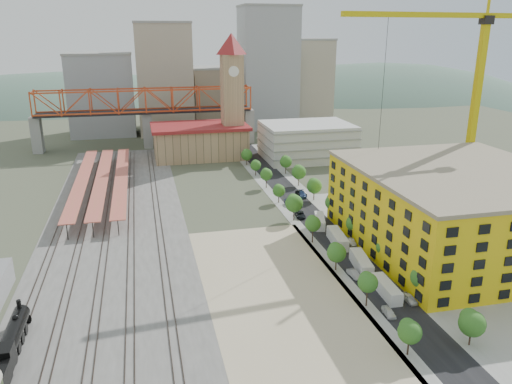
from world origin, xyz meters
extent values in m
plane|color=#474C38|center=(0.00, 0.00, 0.00)|extent=(400.00, 400.00, 0.00)
cube|color=#605E59|center=(-36.00, 17.50, 0.03)|extent=(36.00, 165.00, 0.06)
cube|color=tan|center=(-4.00, -31.50, 0.03)|extent=(28.00, 67.00, 0.06)
cube|color=black|center=(16.00, 15.00, 0.03)|extent=(12.00, 170.00, 0.06)
cube|color=gray|center=(10.50, 15.00, 0.02)|extent=(3.00, 170.00, 0.04)
cube|color=gray|center=(21.50, 15.00, 0.02)|extent=(3.00, 170.00, 0.04)
cube|color=gray|center=(45.00, -20.00, 0.03)|extent=(50.00, 90.00, 0.06)
cube|color=#382B23|center=(-50.72, 17.50, 0.15)|extent=(0.12, 160.00, 0.18)
cube|color=#382B23|center=(-49.28, 17.50, 0.15)|extent=(0.12, 160.00, 0.18)
cube|color=#382B23|center=(-44.72, 17.50, 0.15)|extent=(0.12, 160.00, 0.18)
cube|color=#382B23|center=(-43.28, 17.50, 0.15)|extent=(0.12, 160.00, 0.18)
cube|color=#382B23|center=(-38.72, 17.50, 0.15)|extent=(0.12, 160.00, 0.18)
cube|color=#382B23|center=(-37.28, 17.50, 0.15)|extent=(0.12, 160.00, 0.18)
cube|color=#382B23|center=(-32.72, 17.50, 0.15)|extent=(0.12, 160.00, 0.18)
cube|color=#382B23|center=(-31.28, 17.50, 0.15)|extent=(0.12, 160.00, 0.18)
cube|color=#382B23|center=(-25.72, 17.50, 0.15)|extent=(0.12, 160.00, 0.18)
cube|color=#382B23|center=(-24.28, 17.50, 0.15)|extent=(0.12, 160.00, 0.18)
cube|color=#C6514C|center=(-47.00, 45.00, 4.00)|extent=(4.00, 80.00, 0.25)
cylinder|color=black|center=(-47.00, 45.00, 2.00)|extent=(0.24, 0.24, 4.00)
cube|color=#C6514C|center=(-41.00, 45.00, 4.00)|extent=(4.00, 80.00, 0.25)
cylinder|color=black|center=(-41.00, 45.00, 2.00)|extent=(0.24, 0.24, 4.00)
cube|color=#C6514C|center=(-35.00, 45.00, 4.00)|extent=(4.00, 80.00, 0.25)
cylinder|color=black|center=(-35.00, 45.00, 2.00)|extent=(0.24, 0.24, 4.00)
cube|color=tan|center=(-5.00, 82.00, 6.00)|extent=(36.00, 22.00, 12.00)
cube|color=maroon|center=(-5.00, 82.00, 12.50)|extent=(38.00, 24.00, 1.20)
cube|color=tan|center=(8.00, 80.00, 20.00)|extent=(8.00, 8.00, 40.00)
pyramid|color=maroon|center=(8.00, 80.00, 48.00)|extent=(12.00, 12.00, 8.00)
cylinder|color=white|center=(8.00, 75.90, 34.00)|extent=(4.00, 0.30, 4.00)
cube|color=silver|center=(36.00, 70.00, 7.00)|extent=(34.00, 26.00, 14.00)
cube|color=gray|center=(-70.00, 105.00, 7.50)|extent=(4.00, 6.00, 15.00)
cube|color=gray|center=(20.00, 105.00, 7.50)|extent=(4.00, 6.00, 15.00)
cube|color=gray|center=(-25.00, 105.00, 7.50)|extent=(4.00, 6.00, 15.00)
cube|color=black|center=(-25.00, 105.00, 15.50)|extent=(90.00, 9.00, 1.00)
cube|color=yellow|center=(42.00, -20.00, 9.00)|extent=(44.00, 50.00, 18.00)
cube|color=gray|center=(42.00, -20.00, 18.40)|extent=(44.60, 50.60, 0.80)
cube|color=#9EA0A3|center=(-45.00, 140.00, 19.00)|extent=(30.00, 25.00, 38.00)
cube|color=#B2A58C|center=(-15.00, 135.00, 26.00)|extent=(26.00, 22.00, 52.00)
cube|color=gray|center=(12.00, 150.00, 15.00)|extent=(24.00, 24.00, 30.00)
cube|color=#9EA0A3|center=(38.00, 140.00, 30.00)|extent=(28.00, 22.00, 60.00)
cube|color=#B2A58C|center=(62.00, 145.00, 22.00)|extent=(22.00, 20.00, 44.00)
cube|color=brown|center=(-2.00, 160.00, 13.00)|extent=(20.00, 20.00, 26.00)
ellipsoid|color=#4C6B59|center=(-80.00, 260.00, -68.00)|extent=(396.00, 216.00, 180.00)
ellipsoid|color=#4C6B59|center=(40.00, 260.00, -92.00)|extent=(484.00, 264.00, 220.00)
ellipsoid|color=#4C6B59|center=(160.00, 260.00, -70.00)|extent=(418.00, 228.00, 190.00)
cylinder|color=black|center=(-50.00, -38.50, 2.57)|extent=(2.68, 12.85, 2.68)
cube|color=black|center=(-50.00, -45.46, 2.78)|extent=(3.00, 3.21, 3.43)
cylinder|color=black|center=(-50.00, -33.15, 4.50)|extent=(0.75, 0.75, 1.71)
sphere|color=black|center=(-50.00, -36.36, 3.96)|extent=(1.07, 1.07, 1.07)
cone|color=black|center=(-50.00, -31.22, 0.96)|extent=(2.78, 1.71, 2.78)
cube|color=gold|center=(62.65, 6.39, 25.10)|extent=(1.78, 1.78, 50.19)
cube|color=black|center=(62.65, 6.39, 51.31)|extent=(2.79, 2.79, 2.23)
cube|color=gold|center=(41.54, 4.52, 52.42)|extent=(42.34, 5.08, 1.34)
cube|color=gold|center=(69.31, 6.98, 52.42)|extent=(13.45, 2.52, 1.34)
cube|color=silver|center=(16.00, -37.10, 1.28)|extent=(2.92, 9.50, 2.57)
cube|color=silver|center=(16.00, -25.59, 1.37)|extent=(4.07, 10.27, 2.73)
cube|color=silver|center=(16.00, -12.20, 1.40)|extent=(3.81, 10.50, 2.81)
cube|color=silver|center=(16.00, -0.02, 1.23)|extent=(4.83, 9.29, 2.46)
imported|color=silver|center=(13.00, -43.95, 0.66)|extent=(1.81, 3.98, 1.32)
imported|color=#95959A|center=(13.00, -28.84, 0.69)|extent=(1.88, 4.29, 1.37)
imported|color=black|center=(13.00, 6.99, 0.69)|extent=(3.02, 5.29, 1.39)
imported|color=navy|center=(13.00, 16.40, 0.72)|extent=(2.86, 5.27, 1.45)
imported|color=silver|center=(19.00, -40.50, 0.70)|extent=(1.87, 4.18, 1.39)
imported|color=#A9AAAF|center=(19.00, -13.39, 0.69)|extent=(1.79, 4.26, 1.37)
imported|color=black|center=(19.00, 24.48, 0.77)|extent=(2.61, 5.54, 1.53)
imported|color=navy|center=(19.00, 23.74, 0.78)|extent=(3.03, 5.64, 1.55)
camera|label=1|loc=(-27.89, -114.54, 48.46)|focal=35.00mm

